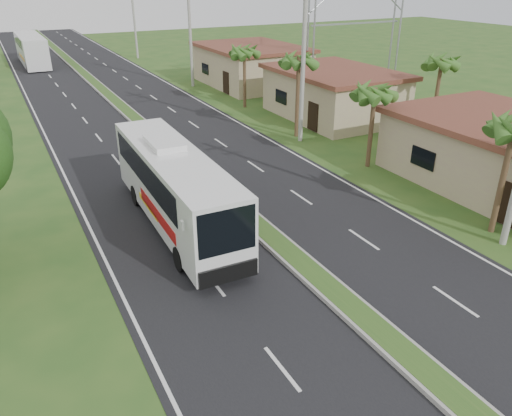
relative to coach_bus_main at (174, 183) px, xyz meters
name	(u,v)px	position (x,y,z in m)	size (l,w,h in m)	color
ground	(376,332)	(3.10, -10.04, -2.04)	(180.00, 180.00, 0.00)	#294F1C
road_asphalt	(171,151)	(3.10, 9.96, -2.03)	(14.00, 160.00, 0.02)	black
median_strip	(171,150)	(3.10, 9.96, -1.93)	(1.20, 160.00, 0.18)	gray
lane_edge_left	(61,169)	(-3.60, 9.96, -2.04)	(0.12, 160.00, 0.01)	silver
lane_edge_right	(263,136)	(9.80, 9.96, -2.04)	(0.12, 160.00, 0.01)	silver
shop_mid	(334,93)	(17.10, 11.96, -0.18)	(7.60, 10.60, 3.67)	tan
shop_far	(251,65)	(17.10, 25.96, -0.11)	(8.60, 11.60, 3.82)	tan
palm_verge_b	(375,92)	(12.50, 1.96, 2.32)	(2.40, 2.40, 5.05)	#473321
palm_verge_c	(299,61)	(11.90, 8.96, 3.08)	(2.40, 2.40, 5.85)	#473321
palm_verge_d	(244,51)	(12.40, 17.96, 2.51)	(2.40, 2.40, 5.25)	#473321
palm_behind_shop	(442,62)	(20.60, 4.96, 2.89)	(2.40, 2.40, 5.65)	#473321
utility_pole_b	(303,45)	(11.57, 7.96, 4.22)	(3.20, 0.28, 12.00)	gray
utility_pole_c	(190,26)	(11.60, 27.96, 3.64)	(1.60, 0.28, 11.00)	gray
utility_pole_d	(134,14)	(11.60, 47.96, 3.38)	(1.60, 0.28, 10.50)	gray
billboard_lattice	(357,14)	(25.10, 19.96, 4.79)	(10.18, 1.18, 12.07)	gray
coach_bus_main	(174,183)	(0.00, 0.00, 0.00)	(2.65, 11.51, 3.70)	silver
coach_bus_far	(31,48)	(-1.11, 48.57, -0.06)	(2.72, 11.96, 3.48)	silver
motorcyclist	(216,220)	(1.10, -1.86, -1.21)	(1.93, 0.69, 2.33)	black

